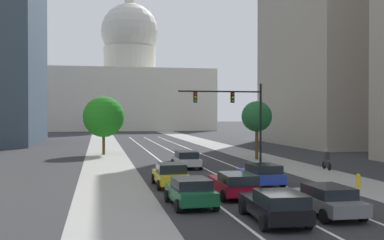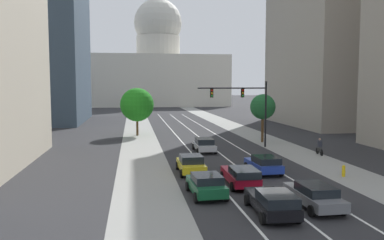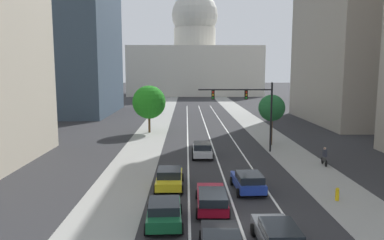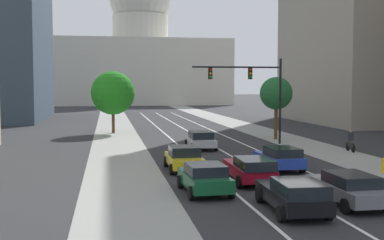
{
  "view_description": "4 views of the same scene",
  "coord_description": "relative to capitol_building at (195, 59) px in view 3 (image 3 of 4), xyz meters",
  "views": [
    {
      "loc": [
        -8.86,
        -22.9,
        4.69
      ],
      "look_at": [
        0.84,
        25.51,
        3.99
      ],
      "focal_mm": 43.86,
      "sensor_mm": 36.0,
      "label": 1
    },
    {
      "loc": [
        -8.86,
        -23.87,
        7.05
      ],
      "look_at": [
        -2.27,
        19.69,
        3.12
      ],
      "focal_mm": 36.77,
      "sensor_mm": 36.0,
      "label": 2
    },
    {
      "loc": [
        -3.03,
        -19.61,
        8.74
      ],
      "look_at": [
        -2.39,
        21.34,
        3.12
      ],
      "focal_mm": 34.0,
      "sensor_mm": 36.0,
      "label": 3
    },
    {
      "loc": [
        -8.86,
        -23.1,
        5.19
      ],
      "look_at": [
        -0.99,
        23.42,
        1.87
      ],
      "focal_mm": 46.9,
      "sensor_mm": 36.0,
      "label": 4
    }
  ],
  "objects": [
    {
      "name": "car_silver",
      "position": [
        -1.44,
        -95.16,
        -12.02
      ],
      "size": [
        2.1,
        4.48,
        1.44
      ],
      "rotation": [
        0.0,
        0.0,
        1.56
      ],
      "color": "#B2B5BA",
      "rests_on": "ground"
    },
    {
      "name": "capitol_building",
      "position": [
        0.0,
        0.0,
        0.0
      ],
      "size": [
        45.88,
        22.39,
        37.26
      ],
      "color": "beige",
      "rests_on": "ground"
    },
    {
      "name": "fire_hydrant",
      "position": [
        7.14,
        -107.92,
        -12.32
      ],
      "size": [
        0.26,
        0.35,
        0.91
      ],
      "color": "yellow",
      "rests_on": "ground"
    },
    {
      "name": "car_blue",
      "position": [
        1.44,
        -105.92,
        -12.02
      ],
      "size": [
        2.24,
        4.14,
        1.44
      ],
      "rotation": [
        0.0,
        0.0,
        1.62
      ],
      "color": "#1E389E",
      "rests_on": "ground"
    },
    {
      "name": "traffic_signal_mast",
      "position": [
        3.68,
        -92.95,
        -7.58
      ],
      "size": [
        7.91,
        0.39,
        7.47
      ],
      "color": "black",
      "rests_on": "ground"
    },
    {
      "name": "car_crimson",
      "position": [
        -1.44,
        -109.46,
        -12.03
      ],
      "size": [
        2.12,
        4.87,
        1.43
      ],
      "rotation": [
        0.0,
        0.0,
        1.55
      ],
      "color": "maroon",
      "rests_on": "ground"
    },
    {
      "name": "ground_plane",
      "position": [
        0.0,
        -71.72,
        -12.79
      ],
      "size": [
        400.0,
        400.0,
        0.0
      ],
      "primitive_type": "plane",
      "color": "#2B2B2D"
    },
    {
      "name": "sidewalk_left",
      "position": [
        -7.99,
        -76.72,
        -12.78
      ],
      "size": [
        4.5,
        130.0,
        0.01
      ],
      "primitive_type": "cube",
      "color": "gray",
      "rests_on": "ground"
    },
    {
      "name": "office_tower_far_right",
      "position": [
        28.11,
        -70.26,
        6.22
      ],
      "size": [
        20.78,
        25.69,
        37.94
      ],
      "color": "#9E9384",
      "rests_on": "ground"
    },
    {
      "name": "car_gray",
      "position": [
        1.44,
        -114.73,
        -12.05
      ],
      "size": [
        2.06,
        4.81,
        1.38
      ],
      "rotation": [
        0.0,
        0.0,
        1.58
      ],
      "color": "slate",
      "rests_on": "ground"
    },
    {
      "name": "car_yellow",
      "position": [
        -4.31,
        -104.96,
        -12.02
      ],
      "size": [
        2.09,
        4.33,
        1.48
      ],
      "rotation": [
        0.0,
        0.0,
        1.57
      ],
      "color": "yellow",
      "rests_on": "ground"
    },
    {
      "name": "cyclist",
      "position": [
        9.7,
        -98.85,
        -11.94
      ],
      "size": [
        0.38,
        1.7,
        1.72
      ],
      "rotation": [
        0.0,
        0.0,
        1.5
      ],
      "color": "black",
      "rests_on": "ground"
    },
    {
      "name": "car_green",
      "position": [
        -4.31,
        -111.55,
        -12.03
      ],
      "size": [
        2.24,
        4.15,
        1.44
      ],
      "rotation": [
        0.0,
        0.0,
        1.61
      ],
      "color": "#14512D",
      "rests_on": "ground"
    },
    {
      "name": "lane_stripe_right",
      "position": [
        2.87,
        -86.72,
        -12.78
      ],
      "size": [
        0.16,
        90.0,
        0.01
      ],
      "primitive_type": "cube",
      "color": "white",
      "rests_on": "ground"
    },
    {
      "name": "sidewalk_right",
      "position": [
        7.99,
        -76.72,
        -12.78
      ],
      "size": [
        4.5,
        130.0,
        0.01
      ],
      "primitive_type": "cube",
      "color": "gray",
      "rests_on": "ground"
    },
    {
      "name": "lane_stripe_center",
      "position": [
        0.0,
        -86.72,
        -12.78
      ],
      "size": [
        0.16,
        90.0,
        0.01
      ],
      "primitive_type": "cube",
      "color": "white",
      "rests_on": "ground"
    },
    {
      "name": "lane_stripe_left",
      "position": [
        -2.87,
        -86.72,
        -12.78
      ],
      "size": [
        0.16,
        90.0,
        0.01
      ],
      "primitive_type": "cube",
      "color": "white",
      "rests_on": "ground"
    },
    {
      "name": "street_tree_mid_left",
      "position": [
        -8.27,
        -80.53,
        -8.48
      ],
      "size": [
        4.66,
        4.66,
        6.65
      ],
      "color": "#51381E",
      "rests_on": "ground"
    },
    {
      "name": "street_tree_far_right",
      "position": [
        6.95,
        -89.28,
        -8.43
      ],
      "size": [
        3.1,
        3.1,
        5.94
      ],
      "color": "#51381E",
      "rests_on": "ground"
    }
  ]
}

